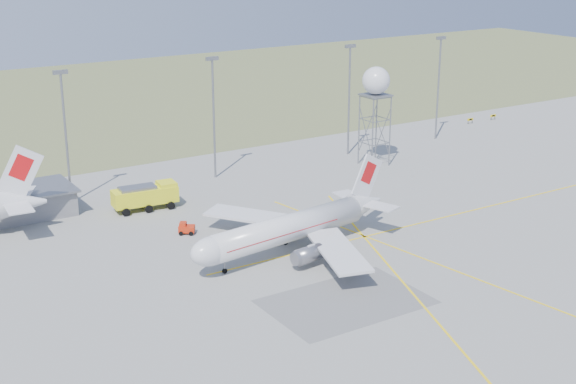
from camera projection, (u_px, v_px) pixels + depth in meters
ground at (572, 309)px, 88.64m from camera, size 400.00×400.00×0.00m
grass_strip at (114, 99)px, 201.02m from camera, size 400.00×120.00×0.03m
building_grey at (7, 205)px, 116.44m from camera, size 19.00×10.00×3.90m
mast_a at (65, 126)px, 120.03m from camera, size 2.20×0.50×20.50m
mast_b at (213, 108)px, 132.80m from camera, size 2.20×0.50×20.50m
mast_c at (349, 91)px, 147.09m from camera, size 2.20×0.50×20.50m
mast_d at (439, 79)px, 158.32m from camera, size 2.20×0.50×20.50m
taxi_sign_near at (470, 120)px, 174.54m from camera, size 1.60×0.17×1.20m
taxi_sign_far at (493, 116)px, 178.11m from camera, size 1.60×0.17×1.20m
airliner_main at (290, 228)px, 103.41m from camera, size 32.04×30.91×10.91m
radar_tower at (375, 111)px, 140.86m from camera, size 4.88×4.88×17.65m
fire_truck at (147, 197)px, 120.19m from camera, size 9.96×4.66×3.87m
baggage_tug at (186, 229)px, 110.67m from camera, size 2.62×2.56×1.68m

